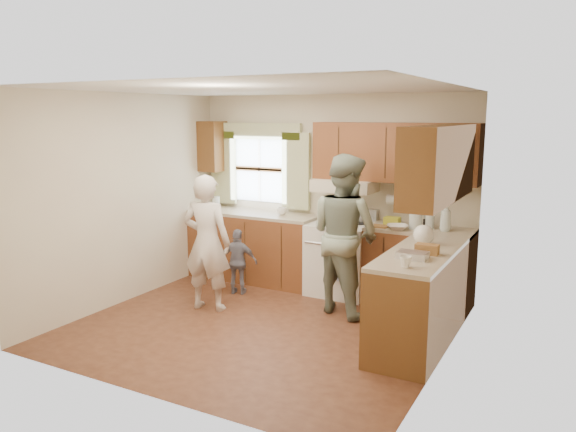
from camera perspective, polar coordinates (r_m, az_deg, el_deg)
The scene contains 6 objects.
room at distance 5.83m, azimuth -2.73°, elevation 0.43°, with size 3.80×3.80×3.80m.
kitchen_fixtures at distance 6.59m, azimuth 6.75°, elevation -2.12°, with size 3.80×2.25×2.15m.
stove at distance 7.12m, azimuth 5.39°, elevation -4.24°, with size 0.76×0.67×1.07m.
woman_left at distance 6.53m, azimuth -8.24°, elevation -2.70°, with size 0.58×0.38×1.58m, color beige.
woman_right at distance 6.38m, azimuth 5.77°, elevation -1.85°, with size 0.88×0.69×1.82m, color #233E30.
child at distance 7.12m, azimuth -5.07°, elevation -4.65°, with size 0.49×0.20×0.83m, color slate.
Camera 1 is at (2.96, -4.92, 2.25)m, focal length 35.00 mm.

